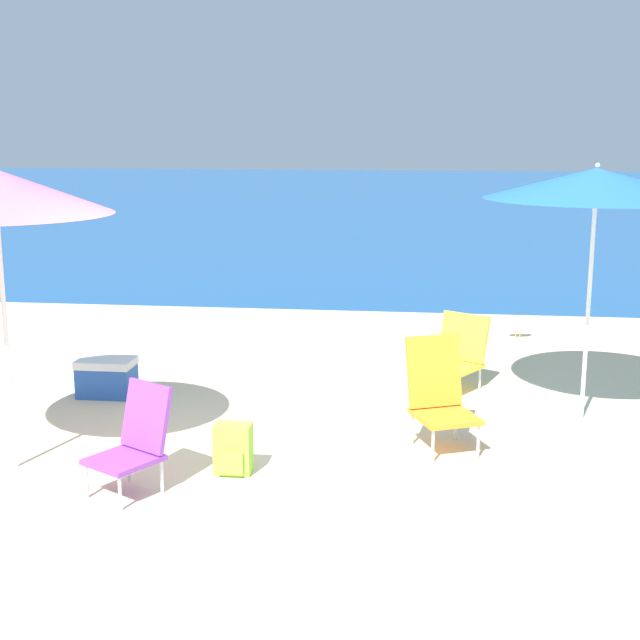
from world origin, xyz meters
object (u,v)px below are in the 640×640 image
object	(u,v)px
beach_chair_yellow	(456,353)
backpack_lime	(233,449)
beach_chair_orange	(439,393)
beach_chair_purple	(135,438)
seagull	(519,326)
beach_umbrella_blue	(596,184)
cooler_box	(107,377)

from	to	relation	value
beach_chair_yellow	backpack_lime	xyz separation A→B (m)	(-1.66, -2.43, -0.16)
beach_chair_orange	backpack_lime	world-z (taller)	beach_chair_orange
beach_chair_purple	backpack_lime	distance (m)	0.74
beach_chair_orange	seagull	size ratio (longest dim) A/B	3.22
beach_umbrella_blue	beach_chair_orange	size ratio (longest dim) A/B	2.54
beach_umbrella_blue	beach_chair_orange	xyz separation A→B (m)	(-1.24, -0.82, -1.59)
beach_chair_yellow	backpack_lime	world-z (taller)	beach_chair_yellow
beach_chair_orange	beach_chair_purple	world-z (taller)	beach_chair_orange
beach_umbrella_blue	backpack_lime	world-z (taller)	beach_umbrella_blue
seagull	cooler_box	bearing A→B (deg)	-144.60
cooler_box	beach_chair_purple	bearing A→B (deg)	-64.81
beach_chair_purple	seagull	distance (m)	5.89
beach_chair_orange	backpack_lime	size ratio (longest dim) A/B	2.33
backpack_lime	cooler_box	bearing A→B (deg)	132.68
beach_chair_orange	seagull	bearing A→B (deg)	52.17
beach_chair_purple	cooler_box	bearing A→B (deg)	145.82
beach_umbrella_blue	cooler_box	bearing A→B (deg)	178.14
backpack_lime	seagull	bearing A→B (deg)	61.89
beach_chair_orange	backpack_lime	xyz separation A→B (m)	(-1.49, -0.77, -0.25)
backpack_lime	seagull	world-z (taller)	backpack_lime
beach_chair_purple	seagull	xyz separation A→B (m)	(3.07, 5.02, -0.24)
beach_umbrella_blue	backpack_lime	distance (m)	3.66
beach_chair_purple	backpack_lime	bearing A→B (deg)	63.93
beach_chair_purple	backpack_lime	world-z (taller)	beach_chair_purple
seagull	beach_umbrella_blue	bearing A→B (deg)	-85.12
backpack_lime	cooler_box	distance (m)	2.36
beach_chair_orange	beach_chair_yellow	size ratio (longest dim) A/B	1.15
beach_chair_purple	backpack_lime	xyz separation A→B (m)	(0.60, 0.39, -0.20)
beach_chair_orange	seagull	world-z (taller)	beach_chair_orange
cooler_box	seagull	distance (m)	5.00
beach_chair_orange	beach_chair_purple	bearing A→B (deg)	-174.39
beach_umbrella_blue	beach_chair_yellow	xyz separation A→B (m)	(-1.07, 0.83, -1.68)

